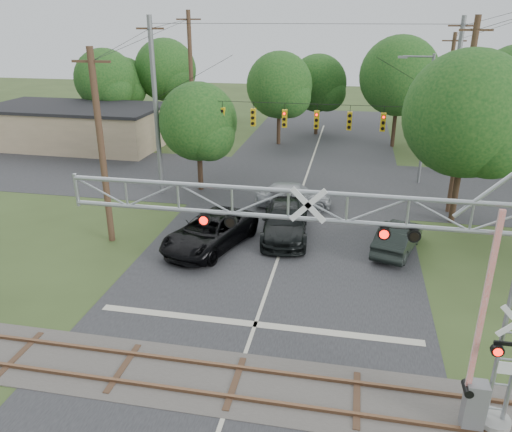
% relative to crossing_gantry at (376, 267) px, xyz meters
% --- Properties ---
extents(ground, '(160.00, 160.00, 0.00)m').
position_rel_crossing_gantry_xyz_m(ground, '(-4.15, -1.64, -5.00)').
color(ground, '#354620').
rests_on(ground, ground).
extents(road_main, '(14.00, 90.00, 0.02)m').
position_rel_crossing_gantry_xyz_m(road_main, '(-4.15, 8.36, -4.99)').
color(road_main, '#262628').
rests_on(road_main, ground).
extents(road_cross, '(90.00, 12.00, 0.02)m').
position_rel_crossing_gantry_xyz_m(road_cross, '(-4.15, 22.36, -4.99)').
color(road_cross, '#262628').
rests_on(road_cross, ground).
extents(railroad_track, '(90.00, 3.20, 0.17)m').
position_rel_crossing_gantry_xyz_m(railroad_track, '(-4.15, 0.36, -4.97)').
color(railroad_track, '#433F3A').
rests_on(railroad_track, ground).
extents(crossing_gantry, '(13.20, 1.02, 7.97)m').
position_rel_crossing_gantry_xyz_m(crossing_gantry, '(0.00, 0.00, 0.00)').
color(crossing_gantry, gray).
rests_on(crossing_gantry, ground).
extents(traffic_signal_span, '(19.34, 0.36, 11.50)m').
position_rel_crossing_gantry_xyz_m(traffic_signal_span, '(-3.29, 18.36, 0.68)').
color(traffic_signal_span, slate).
rests_on(traffic_signal_span, ground).
extents(pickup_black, '(4.61, 6.78, 1.72)m').
position_rel_crossing_gantry_xyz_m(pickup_black, '(-7.90, 10.51, -4.14)').
color(pickup_black, black).
rests_on(pickup_black, ground).
extents(car_dark, '(3.03, 6.24, 1.75)m').
position_rel_crossing_gantry_xyz_m(car_dark, '(-4.21, 12.70, -4.13)').
color(car_dark, black).
rests_on(car_dark, ground).
extents(sedan_silver, '(5.05, 2.55, 1.65)m').
position_rel_crossing_gantry_xyz_m(sedan_silver, '(-4.32, 17.29, -4.18)').
color(sedan_silver, '#9EA2A6').
rests_on(sedan_silver, ground).
extents(suv_dark, '(2.95, 4.92, 1.53)m').
position_rel_crossing_gantry_xyz_m(suv_dark, '(1.79, 11.88, -4.24)').
color(suv_dark, black).
rests_on(suv_dark, ground).
extents(commercial_building, '(16.27, 8.55, 3.76)m').
position_rel_crossing_gantry_xyz_m(commercial_building, '(-26.25, 29.49, -3.12)').
color(commercial_building, '#998566').
rests_on(commercial_building, ground).
extents(streetlight, '(2.42, 0.25, 9.09)m').
position_rel_crossing_gantry_xyz_m(streetlight, '(3.89, 23.95, 0.08)').
color(streetlight, slate).
rests_on(streetlight, ground).
extents(utility_poles, '(24.78, 29.65, 13.60)m').
position_rel_crossing_gantry_xyz_m(utility_poles, '(-0.78, 20.34, 0.90)').
color(utility_poles, '#412F1E').
rests_on(utility_poles, ground).
extents(treeline, '(54.59, 30.40, 9.98)m').
position_rel_crossing_gantry_xyz_m(treeline, '(-1.48, 33.09, 0.81)').
color(treeline, '#322217').
rests_on(treeline, ground).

